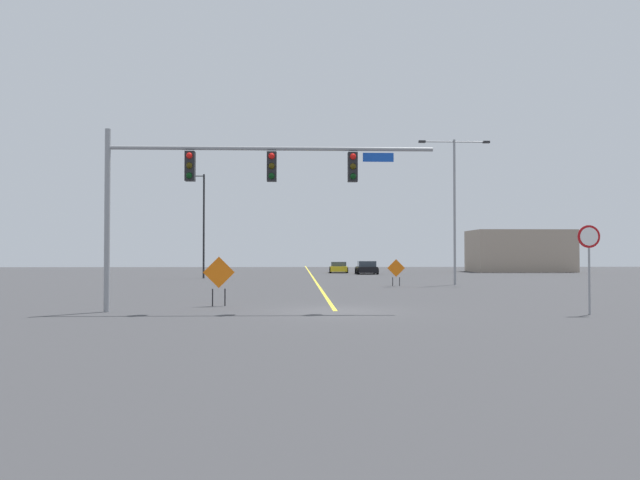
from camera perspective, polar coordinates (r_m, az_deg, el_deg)
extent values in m
plane|color=#38383A|center=(21.84, 1.44, -6.62)|extent=(151.02, 151.02, 0.00)
cube|color=yellow|center=(63.70, -0.90, -3.14)|extent=(0.16, 83.90, 0.01)
cylinder|color=gray|center=(22.74, -19.14, 1.76)|extent=(0.20, 0.20, 6.41)
cylinder|color=gray|center=(22.05, -4.50, 8.46)|extent=(11.49, 0.14, 0.14)
cube|color=black|center=(22.25, -11.96, 6.71)|extent=(0.34, 0.32, 1.05)
sphere|color=red|center=(22.14, -12.03, 7.67)|extent=(0.22, 0.22, 0.22)
sphere|color=#3C3106|center=(22.09, -12.04, 6.77)|extent=(0.22, 0.22, 0.22)
sphere|color=black|center=(22.04, -12.04, 5.87)|extent=(0.22, 0.22, 0.22)
cube|color=black|center=(21.95, -4.50, 6.80)|extent=(0.34, 0.32, 1.05)
sphere|color=red|center=(21.83, -4.52, 7.77)|extent=(0.22, 0.22, 0.22)
sphere|color=#3C3106|center=(21.78, -4.52, 6.86)|extent=(0.22, 0.22, 0.22)
sphere|color=black|center=(21.73, -4.52, 5.95)|extent=(0.22, 0.22, 0.22)
cube|color=black|center=(22.02, 3.05, 6.77)|extent=(0.34, 0.32, 1.05)
sphere|color=red|center=(21.90, 3.09, 7.74)|extent=(0.22, 0.22, 0.22)
sphere|color=#3C3106|center=(21.85, 3.09, 6.83)|extent=(0.22, 0.22, 0.22)
sphere|color=black|center=(21.80, 3.09, 5.92)|extent=(0.22, 0.22, 0.22)
cube|color=#1447B7|center=(22.17, 5.43, 7.65)|extent=(1.10, 0.03, 0.32)
cylinder|color=gray|center=(22.35, 23.71, -3.53)|extent=(0.07, 0.07, 2.22)
cylinder|color=#B20F14|center=(22.34, 23.68, 0.30)|extent=(0.76, 0.03, 0.76)
cylinder|color=white|center=(22.32, 23.70, 0.30)|extent=(0.61, 0.01, 0.61)
cylinder|color=black|center=(52.34, -10.74, 1.27)|extent=(0.16, 0.16, 8.73)
cylinder|color=black|center=(52.81, -11.47, 5.84)|extent=(1.39, 0.08, 0.08)
cube|color=#262628|center=(52.93, -12.22, 5.82)|extent=(0.44, 0.24, 0.14)
cylinder|color=gray|center=(41.26, 12.38, 2.55)|extent=(0.16, 0.16, 9.56)
cylinder|color=gray|center=(41.58, 10.91, 8.94)|extent=(2.13, 0.08, 0.08)
cube|color=#262628|center=(41.36, 9.45, 8.99)|extent=(0.44, 0.24, 0.14)
cylinder|color=gray|center=(42.11, 13.77, 8.83)|extent=(2.13, 0.08, 0.08)
cube|color=#262628|center=(42.41, 15.17, 8.76)|extent=(0.44, 0.24, 0.14)
cube|color=orange|center=(39.40, 7.07, -2.60)|extent=(1.13, 0.06, 1.13)
cylinder|color=black|center=(39.40, 6.76, -3.85)|extent=(0.05, 0.05, 0.55)
cylinder|color=black|center=(39.46, 7.39, -3.84)|extent=(0.05, 0.05, 0.55)
cube|color=orange|center=(24.18, -9.37, -2.98)|extent=(1.21, 0.25, 1.22)
cylinder|color=black|center=(24.22, -9.94, -5.27)|extent=(0.05, 0.05, 0.68)
cylinder|color=black|center=(24.24, -8.81, -5.27)|extent=(0.05, 0.05, 0.68)
cube|color=gold|center=(66.99, 1.73, -2.68)|extent=(1.98, 4.15, 0.56)
cube|color=#333D47|center=(66.78, 1.74, -2.24)|extent=(1.71, 2.33, 0.48)
cylinder|color=black|center=(68.44, 2.46, -2.75)|extent=(0.25, 0.65, 0.64)
cylinder|color=black|center=(68.41, 0.96, -2.75)|extent=(0.25, 0.65, 0.64)
cylinder|color=black|center=(65.60, 2.53, -2.81)|extent=(0.25, 0.65, 0.64)
cylinder|color=black|center=(65.56, 0.98, -2.81)|extent=(0.25, 0.65, 0.64)
cube|color=black|center=(62.81, 4.34, -2.75)|extent=(2.01, 4.12, 0.59)
cube|color=#333D47|center=(62.60, 4.35, -2.22)|extent=(1.78, 2.34, 0.57)
cylinder|color=black|center=(64.33, 5.08, -2.84)|extent=(0.23, 0.64, 0.64)
cylinder|color=black|center=(64.16, 3.36, -2.84)|extent=(0.23, 0.64, 0.64)
cylinder|color=black|center=(61.49, 5.35, -2.90)|extent=(0.23, 0.64, 0.64)
cylinder|color=black|center=(61.31, 3.56, -2.91)|extent=(0.23, 0.64, 0.64)
cube|color=gray|center=(74.05, 18.03, -0.98)|extent=(11.04, 6.33, 4.76)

